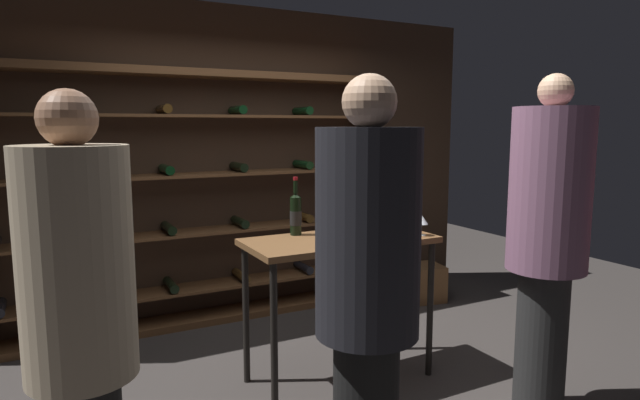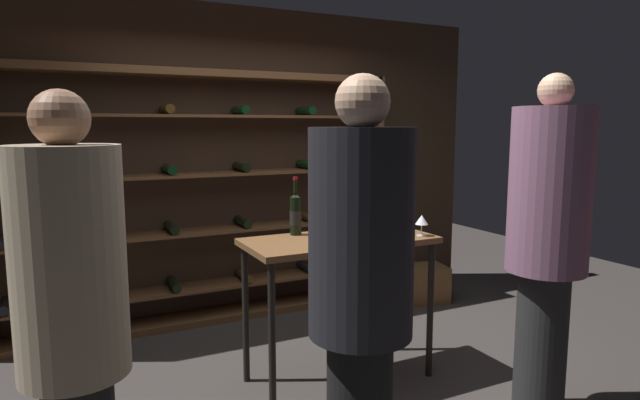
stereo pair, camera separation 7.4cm
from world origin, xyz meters
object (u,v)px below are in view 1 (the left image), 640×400
Objects in this scene: tasting_table at (340,255)px; wine_bottle_green_slim at (375,212)px; wine_crate at (418,283)px; person_guest_blue_shirt at (367,280)px; wine_rack at (205,200)px; wine_glass_stemmed_center at (422,220)px; wine_bottle_gold_foil at (296,214)px; person_guest_khaki at (80,316)px; person_guest_plum_blouse at (548,230)px.

tasting_table is 0.42m from wine_bottle_green_slim.
person_guest_blue_shirt is at bearing -132.20° from wine_crate.
person_guest_blue_shirt is 5.20× the size of wine_bottle_green_slim.
wine_glass_stemmed_center is at bearing -59.13° from wine_rack.
person_guest_blue_shirt is 1.41m from wine_bottle_gold_foil.
person_guest_khaki reaches higher than wine_crate.
person_guest_plum_blouse is 2.30m from wine_crate.
person_guest_blue_shirt reaches higher than wine_bottle_gold_foil.
person_guest_khaki is at bearing -160.75° from wine_glass_stemmed_center.
wine_crate is at bearing 35.69° from tasting_table.
wine_bottle_gold_foil reaches higher than wine_bottle_green_slim.
wine_rack is 1.60m from tasting_table.
person_guest_plum_blouse reaches higher than person_guest_blue_shirt.
person_guest_plum_blouse is 5.08× the size of wine_bottle_gold_foil.
wine_rack is 2.78m from person_guest_plum_blouse.
person_guest_khaki is 2.30m from wine_glass_stemmed_center.
person_guest_plum_blouse reaches higher than tasting_table.
wine_bottle_green_slim reaches higher than wine_glass_stemmed_center.
wine_rack is at bearing 119.13° from wine_bottle_green_slim.
tasting_table is at bearing -45.62° from wine_bottle_gold_foil.
wine_bottle_gold_foil is (-1.72, -0.86, 0.95)m from wine_crate.
person_guest_khaki is (-1.15, -2.45, -0.06)m from wine_rack.
wine_bottle_gold_foil is at bearing 134.38° from tasting_table.
person_guest_blue_shirt is at bearing -137.37° from wine_glass_stemmed_center.
person_guest_plum_blouse is 4.19× the size of wine_crate.
person_guest_blue_shirt is at bearing -102.41° from wine_bottle_gold_foil.
person_guest_khaki is 3.83m from wine_crate.
wine_bottle_green_slim is (0.80, -1.44, 0.04)m from wine_rack.
person_guest_blue_shirt is 1.42m from wine_glass_stemmed_center.
tasting_table is 0.68× the size of person_guest_khaki.
person_guest_khaki is (-1.64, -0.94, 0.16)m from tasting_table.
tasting_table is 0.65× the size of person_guest_blue_shirt.
person_guest_blue_shirt is at bearing -105.64° from person_guest_khaki.
person_guest_blue_shirt is 4.88× the size of wine_bottle_gold_foil.
person_guest_khaki is at bearing 8.39° from person_guest_blue_shirt.
person_guest_khaki reaches higher than tasting_table.
person_guest_blue_shirt is at bearing -14.29° from person_guest_plum_blouse.
wine_crate is (3.14, 2.02, -0.85)m from person_guest_khaki.
person_guest_khaki is 2.20m from wine_bottle_green_slim.
wine_bottle_gold_foil is 0.85m from wine_glass_stemmed_center.
tasting_table is at bearing -144.31° from wine_crate.
wine_bottle_gold_foil reaches higher than tasting_table.
wine_rack is at bearing 120.87° from wine_glass_stemmed_center.
person_guest_blue_shirt is 3.14m from wine_crate.
wine_bottle_gold_foil is 2.78× the size of wine_glass_stemmed_center.
person_guest_blue_shirt reaches higher than wine_bottle_green_slim.
wine_bottle_green_slim is 0.33m from wine_glass_stemmed_center.
wine_rack is 9.18× the size of wine_bottle_green_slim.
person_guest_plum_blouse is (0.87, -0.92, 0.25)m from tasting_table.
wine_rack is at bearing 101.72° from wine_bottle_gold_foil.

